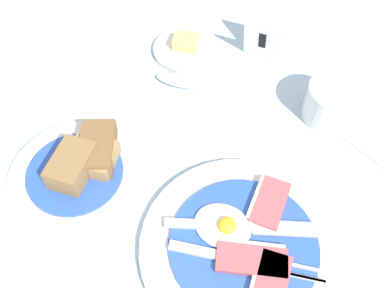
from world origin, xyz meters
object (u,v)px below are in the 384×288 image
object	(u,v)px
bread_plate	(80,169)
teaspoon_near_cup	(161,77)
breakfast_plate	(244,247)
butter_dish	(186,48)
sugar_cup	(333,101)
number_card	(264,37)

from	to	relation	value
bread_plate	teaspoon_near_cup	xyz separation A→B (m)	(0.01, 0.21, -0.01)
breakfast_plate	butter_dish	size ratio (longest dim) A/B	2.30
sugar_cup	teaspoon_near_cup	size ratio (longest dim) A/B	0.42
teaspoon_near_cup	number_card	bearing A→B (deg)	37.80
sugar_cup	teaspoon_near_cup	distance (m)	0.27
breakfast_plate	bread_plate	size ratio (longest dim) A/B	1.40
number_card	teaspoon_near_cup	bearing A→B (deg)	-140.84
sugar_cup	butter_dish	world-z (taller)	sugar_cup
number_card	butter_dish	bearing A→B (deg)	-162.53
number_card	teaspoon_near_cup	distance (m)	0.18
butter_dish	sugar_cup	bearing A→B (deg)	-6.17
breakfast_plate	number_card	xyz separation A→B (m)	(-0.11, 0.33, 0.03)
butter_dish	teaspoon_near_cup	xyz separation A→B (m)	(-0.01, -0.07, -0.00)
butter_dish	number_card	world-z (taller)	number_card
breakfast_plate	teaspoon_near_cup	distance (m)	0.31
butter_dish	teaspoon_near_cup	world-z (taller)	butter_dish
butter_dish	bread_plate	bearing A→B (deg)	-93.46
teaspoon_near_cup	bread_plate	bearing A→B (deg)	-100.21
breakfast_plate	bread_plate	world-z (taller)	bread_plate
sugar_cup	butter_dish	size ratio (longest dim) A/B	0.73
breakfast_plate	bread_plate	distance (m)	0.24
number_card	teaspoon_near_cup	size ratio (longest dim) A/B	0.38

